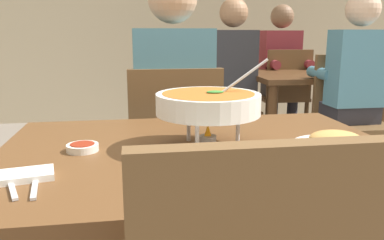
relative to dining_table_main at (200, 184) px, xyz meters
The scene contains 18 objects.
dining_table_main is the anchor object (origin of this frame).
chair_diner_main 0.72m from the dining_table_main, 90.00° to the left, with size 0.44×0.44×0.90m.
diner_main 0.75m from the dining_table_main, 90.00° to the left, with size 0.40×0.45×1.31m.
curry_bowl 0.24m from the dining_table_main, ahead, with size 0.33×0.30×0.26m.
rice_plate 0.30m from the dining_table_main, 95.09° to the right, with size 0.24×0.24×0.06m.
appetizer_plate 0.41m from the dining_table_main, 12.05° to the right, with size 0.24×0.24×0.06m.
sauce_dish 0.36m from the dining_table_main, behind, with size 0.09×0.09×0.02m.
napkin_folded 0.49m from the dining_table_main, 157.72° to the right, with size 0.12×0.08×0.02m, color white.
fork_utensil 0.53m from the dining_table_main, 153.40° to the right, with size 0.01×0.17×0.01m, color silver.
spoon_utensil 0.48m from the dining_table_main, 150.66° to the right, with size 0.01×0.17×0.01m, color silver.
dining_table_far 2.33m from the dining_table_main, 57.02° to the left, with size 1.00×0.80×0.72m.
chair_bg_left 2.72m from the dining_table_main, 62.78° to the left, with size 0.45×0.45×0.90m.
chair_bg_middle 2.13m from the dining_table_main, 74.55° to the left, with size 0.47×0.47×0.90m.
chair_bg_right 1.93m from the dining_table_main, 47.24° to the left, with size 0.46×0.46×0.90m.
chair_bg_corner 2.60m from the dining_table_main, 74.63° to the left, with size 0.44×0.44×0.90m.
patron_bg_left 2.81m from the dining_table_main, 63.77° to the left, with size 0.40×0.45×1.31m.
patron_bg_middle 2.06m from the dining_table_main, 72.96° to the left, with size 0.40×0.45×1.31m.
patron_bg_right 1.88m from the dining_table_main, 46.36° to the left, with size 0.40×0.45×1.31m.
Camera 1 is at (-0.19, -1.08, 1.05)m, focal length 36.67 mm.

